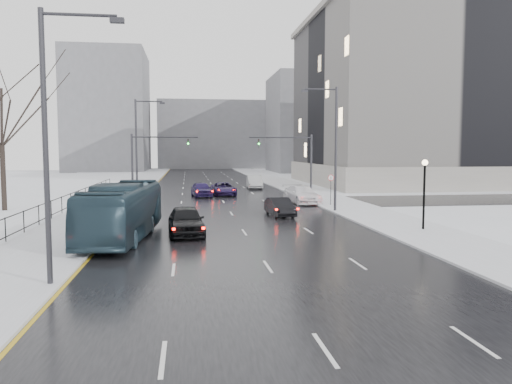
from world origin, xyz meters
name	(u,v)px	position (x,y,z in m)	size (l,w,h in m)	color
road	(217,192)	(0.00, 60.00, 0.02)	(16.00, 150.00, 0.04)	black
cross_road	(224,203)	(0.00, 48.00, 0.02)	(130.00, 10.00, 0.04)	black
sidewalk_left	(126,193)	(-10.50, 60.00, 0.08)	(5.00, 150.00, 0.16)	silver
sidewalk_right	(304,191)	(10.50, 60.00, 0.08)	(5.00, 150.00, 0.16)	silver
park_strip	(39,194)	(-20.00, 60.00, 0.06)	(14.00, 150.00, 0.12)	white
tree_park_e	(5,212)	(-18.20, 44.00, 0.00)	(9.45, 9.45, 13.50)	black
iron_fence	(12,225)	(-13.00, 30.00, 0.91)	(0.06, 70.00, 1.30)	black
streetlight_r_mid	(333,142)	(8.17, 40.00, 5.62)	(2.95, 0.25, 10.00)	#2D2D33
streetlight_l_near	(52,134)	(-8.17, 20.00, 5.62)	(2.95, 0.25, 10.00)	#2D2D33
streetlight_l_far	(139,144)	(-8.17, 52.00, 5.62)	(2.95, 0.25, 10.00)	#2D2D33
lamppost_r_mid	(424,184)	(11.00, 30.00, 2.94)	(0.36, 0.36, 4.28)	black
mast_signal_right	(300,159)	(7.33, 48.00, 4.11)	(6.10, 0.33, 6.50)	#2D2D33
mast_signal_left	(144,160)	(-7.33, 48.00, 4.11)	(6.10, 0.33, 6.50)	#2D2D33
no_uturn_sign	(331,181)	(9.20, 44.00, 2.30)	(0.60, 0.06, 2.70)	#2D2D33
civic_building	(446,108)	(35.00, 72.00, 11.21)	(41.00, 31.00, 24.80)	gray
bldg_far_right	(323,124)	(28.00, 115.00, 11.00)	(24.00, 20.00, 22.00)	slate
bldg_far_left	(108,112)	(-22.00, 125.00, 14.00)	(18.00, 22.00, 28.00)	slate
bldg_far_center	(214,135)	(4.00, 140.00, 9.00)	(30.00, 18.00, 18.00)	slate
bus	(123,211)	(-7.00, 29.74, 1.61)	(2.64, 11.30, 3.15)	#233945
sedan_center_near	(186,221)	(-3.50, 30.52, 0.90)	(2.02, 5.02, 1.71)	black
sedan_right_near	(280,207)	(3.50, 38.01, 0.74)	(1.47, 4.22, 1.39)	black
sedan_right_cross	(224,189)	(0.50, 55.71, 0.76)	(2.38, 5.15, 1.43)	#231848
sedan_right_far	(302,194)	(7.20, 46.64, 0.86)	(2.31, 5.68, 1.65)	white
sedan_center_far	(201,189)	(-1.94, 54.50, 0.84)	(1.88, 4.67, 1.59)	#24194C
sedan_right_distant	(255,182)	(5.14, 64.74, 0.89)	(1.81, 5.18, 1.71)	#AFB1B4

